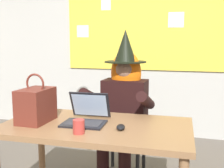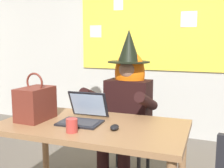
# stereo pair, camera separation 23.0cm
# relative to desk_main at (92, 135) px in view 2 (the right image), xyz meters

# --- Properties ---
(wall_back_bulletin) EXTENTS (6.60, 2.26, 2.90)m
(wall_back_bulletin) POSITION_rel_desk_main_xyz_m (0.03, 2.08, 0.83)
(wall_back_bulletin) COLOR #B2B2AD
(wall_back_bulletin) RESTS_ON ground
(desk_main) EXTENTS (1.44, 0.82, 0.72)m
(desk_main) POSITION_rel_desk_main_xyz_m (0.00, 0.00, 0.00)
(desk_main) COLOR #8E6642
(desk_main) RESTS_ON ground
(chair_at_desk) EXTENTS (0.42, 0.42, 0.91)m
(chair_at_desk) POSITION_rel_desk_main_xyz_m (0.05, 0.74, -0.13)
(chair_at_desk) COLOR black
(chair_at_desk) RESTS_ON ground
(person_costumed) EXTENTS (0.60, 0.67, 1.46)m
(person_costumed) POSITION_rel_desk_main_xyz_m (0.05, 0.62, 0.16)
(person_costumed) COLOR black
(person_costumed) RESTS_ON ground
(laptop) EXTENTS (0.34, 0.35, 0.22)m
(laptop) POSITION_rel_desk_main_xyz_m (-0.09, 0.03, 0.14)
(laptop) COLOR black
(laptop) RESTS_ON desk_main
(computer_mouse) EXTENTS (0.08, 0.11, 0.03)m
(computer_mouse) POSITION_rel_desk_main_xyz_m (0.21, -0.06, 0.10)
(computer_mouse) COLOR black
(computer_mouse) RESTS_ON desk_main
(handbag) EXTENTS (0.20, 0.30, 0.38)m
(handbag) POSITION_rel_desk_main_xyz_m (-0.46, -0.07, 0.22)
(handbag) COLOR maroon
(handbag) RESTS_ON desk_main
(coffee_mug) EXTENTS (0.08, 0.08, 0.09)m
(coffee_mug) POSITION_rel_desk_main_xyz_m (-0.04, -0.23, 0.13)
(coffee_mug) COLOR #B23833
(coffee_mug) RESTS_ON desk_main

